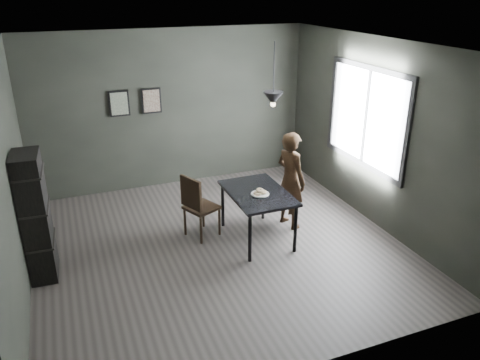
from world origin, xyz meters
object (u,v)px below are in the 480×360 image
object	(u,v)px
white_plate	(260,194)
wood_chair	(197,203)
cafe_table	(258,197)
shelf_unit	(35,217)
pendant_lamp	(273,98)
woman	(291,180)

from	to	relation	value
white_plate	wood_chair	distance (m)	0.94
cafe_table	shelf_unit	world-z (taller)	shelf_unit
white_plate	cafe_table	bearing A→B (deg)	84.18
white_plate	pendant_lamp	size ratio (longest dim) A/B	0.27
white_plate	shelf_unit	world-z (taller)	shelf_unit
cafe_table	shelf_unit	bearing A→B (deg)	177.06
cafe_table	woman	bearing A→B (deg)	17.69
white_plate	wood_chair	xyz separation A→B (m)	(-0.79, 0.46, -0.20)
woman	shelf_unit	distance (m)	3.55
shelf_unit	pendant_lamp	distance (m)	3.40
wood_chair	pendant_lamp	distance (m)	1.85
cafe_table	shelf_unit	xyz separation A→B (m)	(-2.92, 0.15, 0.16)
cafe_table	wood_chair	distance (m)	0.88
cafe_table	pendant_lamp	distance (m)	1.41
white_plate	woman	world-z (taller)	woman
shelf_unit	pendant_lamp	world-z (taller)	pendant_lamp
cafe_table	woman	distance (m)	0.66
cafe_table	woman	world-z (taller)	woman
cafe_table	pendant_lamp	world-z (taller)	pendant_lamp
white_plate	shelf_unit	xyz separation A→B (m)	(-2.91, 0.26, 0.07)
shelf_unit	pendant_lamp	xyz separation A→B (m)	(3.17, -0.05, 1.22)
woman	wood_chair	size ratio (longest dim) A/B	1.55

